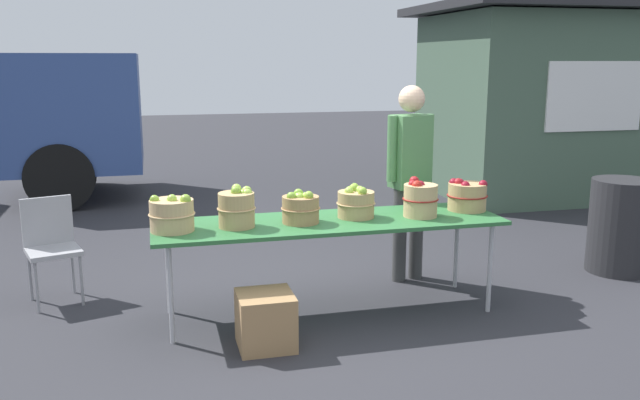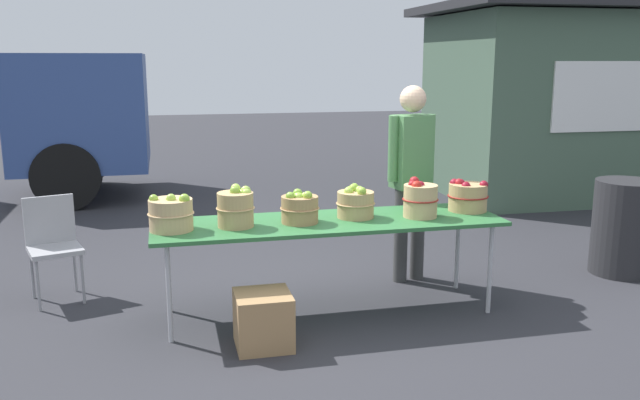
% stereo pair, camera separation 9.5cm
% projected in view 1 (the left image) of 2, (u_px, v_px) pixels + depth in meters
% --- Properties ---
extents(ground_plane, '(40.00, 40.00, 0.00)m').
position_uv_depth(ground_plane, '(329.00, 312.00, 5.31)').
color(ground_plane, '#2D2D33').
extents(market_table, '(2.70, 0.76, 0.75)m').
position_uv_depth(market_table, '(330.00, 225.00, 5.16)').
color(market_table, '#2D6B38').
rests_on(market_table, ground).
extents(apple_basket_green_0, '(0.34, 0.34, 0.28)m').
position_uv_depth(apple_basket_green_0, '(172.00, 214.00, 4.82)').
color(apple_basket_green_0, tan).
rests_on(apple_basket_green_0, market_table).
extents(apple_basket_green_1, '(0.29, 0.29, 0.31)m').
position_uv_depth(apple_basket_green_1, '(237.00, 208.00, 4.93)').
color(apple_basket_green_1, tan).
rests_on(apple_basket_green_1, market_table).
extents(apple_basket_green_2, '(0.30, 0.30, 0.26)m').
position_uv_depth(apple_basket_green_2, '(301.00, 208.00, 5.06)').
color(apple_basket_green_2, '#A87F51').
rests_on(apple_basket_green_2, market_table).
extents(apple_basket_green_3, '(0.31, 0.31, 0.26)m').
position_uv_depth(apple_basket_green_3, '(356.00, 203.00, 5.24)').
color(apple_basket_green_3, tan).
rests_on(apple_basket_green_3, market_table).
extents(apple_basket_red_0, '(0.29, 0.29, 0.31)m').
position_uv_depth(apple_basket_red_0, '(420.00, 199.00, 5.26)').
color(apple_basket_red_0, tan).
rests_on(apple_basket_red_0, market_table).
extents(apple_basket_red_1, '(0.33, 0.33, 0.26)m').
position_uv_depth(apple_basket_red_1, '(467.00, 196.00, 5.49)').
color(apple_basket_red_1, tan).
rests_on(apple_basket_red_1, market_table).
extents(vendor_adult, '(0.46, 0.29, 1.75)m').
position_uv_depth(vendor_adult, '(410.00, 168.00, 5.90)').
color(vendor_adult, '#3F3F3F').
rests_on(vendor_adult, ground).
extents(food_kiosk, '(3.53, 2.94, 2.74)m').
position_uv_depth(food_kiosk, '(541.00, 100.00, 9.84)').
color(food_kiosk, '#47604C').
rests_on(food_kiosk, ground).
extents(folding_chair, '(0.50, 0.50, 0.86)m').
position_uv_depth(folding_chair, '(51.00, 241.00, 5.47)').
color(folding_chair, '#99999E').
rests_on(folding_chair, ground).
extents(trash_barrel, '(0.58, 0.58, 0.88)m').
position_uv_depth(trash_barrel, '(621.00, 226.00, 6.25)').
color(trash_barrel, '#262628').
rests_on(trash_barrel, ground).
extents(produce_crate, '(0.39, 0.39, 0.39)m').
position_uv_depth(produce_crate, '(266.00, 320.00, 4.64)').
color(produce_crate, '#A87F51').
rests_on(produce_crate, ground).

